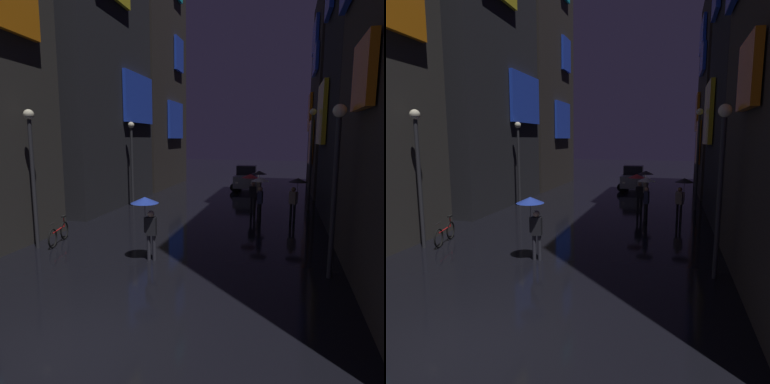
{
  "view_description": "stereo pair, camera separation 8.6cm",
  "coord_description": "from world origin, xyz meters",
  "views": [
    {
      "loc": [
        3.65,
        -5.14,
        3.96
      ],
      "look_at": [
        0.0,
        8.24,
        1.8
      ],
      "focal_mm": 32.0,
      "sensor_mm": 36.0,
      "label": 1
    },
    {
      "loc": [
        3.73,
        -5.12,
        3.96
      ],
      "look_at": [
        0.0,
        8.24,
        1.8
      ],
      "focal_mm": 32.0,
      "sensor_mm": 36.0,
      "label": 2
    }
  ],
  "objects": [
    {
      "name": "pedestrian_far_right_black",
      "position": [
        4.21,
        11.77,
        1.67
      ],
      "size": [
        0.9,
        0.9,
        2.12
      ],
      "color": "black",
      "rests_on": "ground"
    },
    {
      "name": "pedestrian_foreground_left_clear",
      "position": [
        2.53,
        11.62,
        1.67
      ],
      "size": [
        0.9,
        0.9,
        2.12
      ],
      "color": "black",
      "rests_on": "ground"
    },
    {
      "name": "pedestrian_near_crossing_black",
      "position": [
        2.21,
        15.05,
        1.67
      ],
      "size": [
        0.9,
        0.9,
        2.12
      ],
      "color": "#2D2D38",
      "rests_on": "ground"
    },
    {
      "name": "streetlamp_left_far",
      "position": [
        -5.0,
        13.25,
        3.13
      ],
      "size": [
        0.36,
        0.36,
        4.93
      ],
      "color": "#2D2D33",
      "rests_on": "ground"
    },
    {
      "name": "pedestrian_midstreet_left_red",
      "position": [
        1.94,
        13.1,
        1.67
      ],
      "size": [
        0.9,
        0.9,
        2.12
      ],
      "color": "black",
      "rests_on": "ground"
    },
    {
      "name": "pedestrian_midstreet_centre_blue",
      "position": [
        -0.6,
        4.9,
        1.67
      ],
      "size": [
        0.9,
        0.9,
        2.12
      ],
      "color": "#2D2D38",
      "rests_on": "ground"
    },
    {
      "name": "streetlamp_right_far",
      "position": [
        5.0,
        14.83,
        3.49
      ],
      "size": [
        0.36,
        0.36,
        5.59
      ],
      "color": "#2D2D33",
      "rests_on": "ground"
    },
    {
      "name": "building_right_far",
      "position": [
        7.48,
        22.33,
        7.15
      ],
      "size": [
        4.25,
        8.67,
        14.3
      ],
      "color": "#2D2826",
      "rests_on": "ground"
    },
    {
      "name": "bicycle_parked_at_storefront",
      "position": [
        -4.6,
        5.74,
        0.39
      ],
      "size": [
        0.5,
        1.78,
        0.96
      ],
      "color": "black",
      "rests_on": "ground"
    },
    {
      "name": "building_left_far",
      "position": [
        -7.49,
        22.18,
        10.02
      ],
      "size": [
        4.25,
        8.34,
        20.05
      ],
      "color": "#2D2826",
      "rests_on": "ground"
    },
    {
      "name": "streetlamp_right_near",
      "position": [
        5.0,
        4.92,
        3.11
      ],
      "size": [
        0.36,
        0.36,
        4.89
      ],
      "color": "#2D2D33",
      "rests_on": "ground"
    },
    {
      "name": "streetlamp_left_near",
      "position": [
        -5.0,
        5.05,
        3.16
      ],
      "size": [
        0.36,
        0.36,
        4.98
      ],
      "color": "#2D2D33",
      "rests_on": "ground"
    },
    {
      "name": "ground_plane",
      "position": [
        0.0,
        0.0,
        0.0
      ],
      "size": [
        120.0,
        120.0,
        0.0
      ],
      "primitive_type": "plane",
      "color": "black"
    },
    {
      "name": "car_distant",
      "position": [
        0.76,
        21.86,
        0.93
      ],
      "size": [
        2.35,
        4.2,
        1.92
      ],
      "color": "#99999E",
      "rests_on": "ground"
    }
  ]
}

